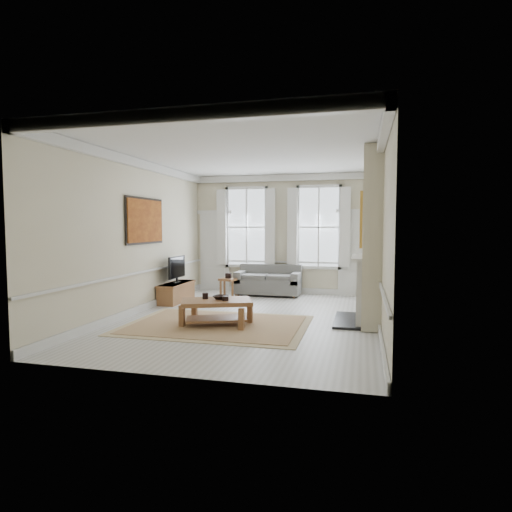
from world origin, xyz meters
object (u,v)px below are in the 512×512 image
(sofa, at_px, (269,282))
(tv_stand, at_px, (176,292))
(coffee_table, at_px, (217,304))
(side_table, at_px, (228,282))

(sofa, distance_m, tv_stand, 2.64)
(sofa, height_order, coffee_table, sofa)
(coffee_table, distance_m, tv_stand, 2.90)
(sofa, height_order, tv_stand, sofa)
(side_table, xyz_separation_m, coffee_table, (0.82, -3.32, 0.02))
(side_table, height_order, tv_stand, side_table)
(coffee_table, xyz_separation_m, tv_stand, (-1.86, 2.22, -0.18))
(side_table, bearing_deg, sofa, 29.26)
(side_table, distance_m, coffee_table, 3.42)
(sofa, relative_size, coffee_table, 1.16)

